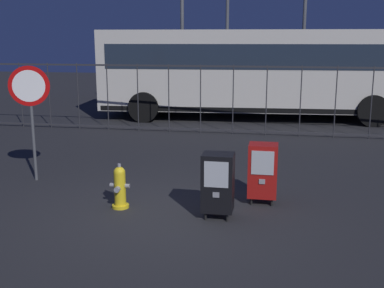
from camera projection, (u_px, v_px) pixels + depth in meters
ground_plane at (160, 215)px, 7.53m from camera, size 60.00×60.00×0.00m
fire_hydrant at (120, 187)px, 7.79m from camera, size 0.33×0.32×0.75m
newspaper_box_primary at (218, 182)px, 7.31m from camera, size 0.48×0.42×1.02m
newspaper_box_secondary at (263, 170)px, 7.97m from camera, size 0.48×0.42×1.02m
stop_sign at (30, 99)px, 9.04m from camera, size 0.71×0.31×2.23m
fence_barrier at (217, 99)px, 13.77m from camera, size 18.03×0.04×2.00m
bus_near at (256, 69)px, 16.33m from camera, size 10.65×3.37×3.00m
bus_far at (239, 63)px, 20.53m from camera, size 10.59×3.12×3.00m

